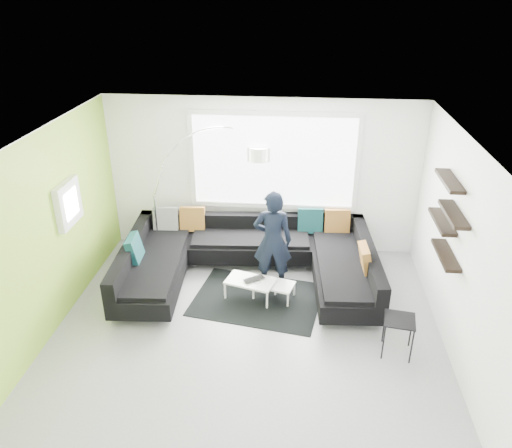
{
  "coord_description": "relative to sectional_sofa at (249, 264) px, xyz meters",
  "views": [
    {
      "loc": [
        0.67,
        -5.77,
        4.55
      ],
      "look_at": [
        0.04,
        0.9,
        1.25
      ],
      "focal_mm": 35.0,
      "sensor_mm": 36.0,
      "label": 1
    }
  ],
  "objects": [
    {
      "name": "ground",
      "position": [
        0.11,
        -1.18,
        -0.38
      ],
      "size": [
        5.5,
        5.5,
        0.0
      ],
      "primitive_type": "plane",
      "color": "gray",
      "rests_on": "ground"
    },
    {
      "name": "room_shell",
      "position": [
        0.15,
        -0.97,
        1.43
      ],
      "size": [
        5.54,
        5.04,
        2.82
      ],
      "color": "white",
      "rests_on": "ground"
    },
    {
      "name": "sectional_sofa",
      "position": [
        0.0,
        0.0,
        0.0
      ],
      "size": [
        4.17,
        2.74,
        0.87
      ],
      "rotation": [
        0.0,
        0.0,
        0.06
      ],
      "color": "black",
      "rests_on": "ground"
    },
    {
      "name": "rug",
      "position": [
        0.18,
        -0.45,
        -0.38
      ],
      "size": [
        2.15,
        1.72,
        0.01
      ],
      "primitive_type": "cube",
      "rotation": [
        0.0,
        0.0,
        -0.17
      ],
      "color": "black",
      "rests_on": "ground"
    },
    {
      "name": "coffee_table",
      "position": [
        0.25,
        -0.38,
        -0.23
      ],
      "size": [
        1.08,
        0.8,
        0.31
      ],
      "primitive_type": "cube",
      "rotation": [
        0.0,
        0.0,
        -0.28
      ],
      "color": "white",
      "rests_on": "ground"
    },
    {
      "name": "arc_lamp",
      "position": [
        -1.74,
        0.84,
        0.78
      ],
      "size": [
        2.36,
        1.52,
        2.32
      ],
      "primitive_type": null,
      "rotation": [
        0.0,
        0.0,
        0.25
      ],
      "color": "silver",
      "rests_on": "ground"
    },
    {
      "name": "side_table",
      "position": [
        2.16,
        -1.5,
        -0.11
      ],
      "size": [
        0.45,
        0.45,
        0.55
      ],
      "primitive_type": "cube",
      "rotation": [
        0.0,
        0.0,
        -0.15
      ],
      "color": "black",
      "rests_on": "ground"
    },
    {
      "name": "person",
      "position": [
        0.39,
        -0.03,
        0.46
      ],
      "size": [
        0.63,
        0.42,
        1.68
      ],
      "primitive_type": "imported",
      "rotation": [
        0.0,
        0.0,
        3.16
      ],
      "color": "black",
      "rests_on": "ground"
    },
    {
      "name": "laptop",
      "position": [
        0.15,
        -0.42,
        -0.06
      ],
      "size": [
        0.53,
        0.53,
        0.03
      ],
      "primitive_type": "imported",
      "rotation": [
        0.0,
        0.0,
        0.62
      ],
      "color": "black",
      "rests_on": "coffee_table"
    }
  ]
}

